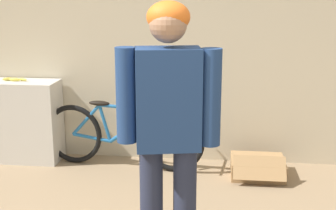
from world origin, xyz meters
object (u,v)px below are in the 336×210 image
(person, at_px, (168,117))
(cardboard_box, at_px, (257,167))
(bicycle, at_px, (122,136))
(banana, at_px, (15,79))

(person, bearing_deg, cardboard_box, 55.89)
(person, distance_m, bicycle, 1.97)
(bicycle, relative_size, cardboard_box, 3.26)
(bicycle, xyz_separation_m, cardboard_box, (1.36, -0.08, -0.25))
(bicycle, height_order, cardboard_box, bicycle)
(bicycle, xyz_separation_m, banana, (-1.14, 0.10, 0.54))
(person, relative_size, banana, 6.24)
(bicycle, bearing_deg, banana, -178.04)
(person, xyz_separation_m, cardboard_box, (0.70, 1.64, -0.94))
(bicycle, height_order, banana, banana)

